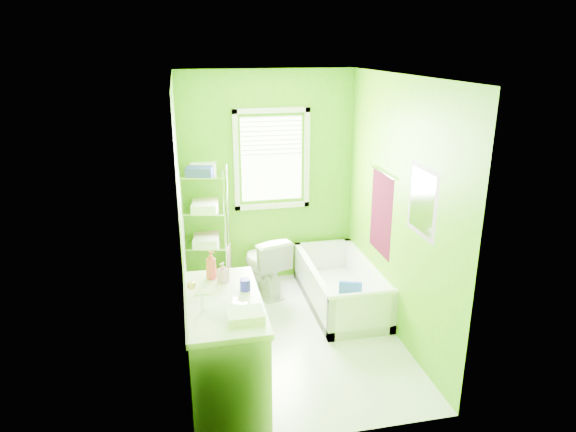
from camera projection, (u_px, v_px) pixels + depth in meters
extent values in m
plane|color=silver|center=(293.00, 336.00, 5.30)|extent=(2.90, 2.90, 0.00)
cube|color=#489507|center=(268.00, 179.00, 6.23)|extent=(2.10, 0.04, 2.60)
cube|color=#489507|center=(339.00, 282.00, 3.54)|extent=(2.10, 0.04, 2.60)
cube|color=#489507|center=(181.00, 224.00, 4.68)|extent=(0.04, 2.90, 2.60)
cube|color=#489507|center=(397.00, 210.00, 5.09)|extent=(0.04, 2.90, 2.60)
cube|color=white|center=(294.00, 76.00, 4.47)|extent=(2.10, 2.90, 0.04)
cube|color=white|center=(272.00, 159.00, 6.15)|extent=(0.74, 0.01, 1.01)
cube|color=white|center=(272.00, 206.00, 6.32)|extent=(0.92, 0.05, 0.06)
cube|color=white|center=(271.00, 110.00, 5.95)|extent=(0.92, 0.05, 0.06)
cube|color=white|center=(236.00, 161.00, 6.05)|extent=(0.06, 0.05, 1.22)
cube|color=white|center=(307.00, 158.00, 6.22)|extent=(0.06, 0.05, 1.22)
cube|color=white|center=(272.00, 135.00, 6.03)|extent=(0.72, 0.02, 0.50)
cube|color=white|center=(188.00, 305.00, 3.85)|extent=(0.02, 0.80, 2.00)
sphere|color=gold|center=(191.00, 286.00, 4.16)|extent=(0.07, 0.07, 0.07)
cube|color=#43071A|center=(381.00, 213.00, 5.46)|extent=(0.02, 0.58, 0.90)
cylinder|color=silver|center=(382.00, 172.00, 5.31)|extent=(0.02, 0.62, 0.02)
cube|color=#CC5972|center=(423.00, 202.00, 4.50)|extent=(0.02, 0.54, 0.64)
cube|color=white|center=(422.00, 202.00, 4.50)|extent=(0.01, 0.44, 0.54)
cube|color=white|center=(339.00, 298.00, 5.96)|extent=(0.73, 1.57, 0.10)
cube|color=white|center=(312.00, 287.00, 5.84)|extent=(0.07, 1.57, 0.47)
cube|color=white|center=(367.00, 282.00, 5.97)|extent=(0.07, 1.57, 0.47)
cube|color=white|center=(362.00, 316.00, 5.21)|extent=(0.73, 0.07, 0.47)
cube|color=white|center=(322.00, 259.00, 6.60)|extent=(0.73, 0.07, 0.47)
cylinder|color=white|center=(363.00, 295.00, 5.13)|extent=(0.73, 0.07, 0.07)
cylinder|color=blue|center=(350.00, 307.00, 5.60)|extent=(0.36, 0.36, 0.06)
cylinder|color=yellow|center=(350.00, 302.00, 5.58)|extent=(0.34, 0.34, 0.05)
cube|color=blue|center=(350.00, 292.00, 5.69)|extent=(0.25, 0.12, 0.23)
imported|color=white|center=(264.00, 264.00, 6.12)|extent=(0.60, 0.81, 0.74)
cube|color=white|center=(225.00, 351.00, 4.29)|extent=(0.59, 1.17, 0.85)
cube|color=white|center=(223.00, 302.00, 4.15)|extent=(0.62, 1.20, 0.05)
ellipsoid|color=white|center=(228.00, 312.00, 4.00)|extent=(0.41, 0.53, 0.14)
cylinder|color=silver|center=(202.00, 303.00, 3.93)|extent=(0.03, 0.03, 0.16)
cylinder|color=silver|center=(202.00, 295.00, 3.91)|extent=(0.12, 0.02, 0.02)
imported|color=#ED4A45|center=(211.00, 265.00, 4.48)|extent=(0.14, 0.14, 0.26)
imported|color=pink|center=(223.00, 272.00, 4.43)|extent=(0.11, 0.11, 0.18)
cylinder|color=#201BB4|center=(245.00, 285.00, 4.28)|extent=(0.09, 0.09, 0.10)
cube|color=white|center=(245.00, 316.00, 3.83)|extent=(0.27, 0.22, 0.07)
cylinder|color=silver|center=(183.00, 234.00, 5.94)|extent=(0.02, 0.02, 1.53)
cylinder|color=silver|center=(188.00, 226.00, 6.22)|extent=(0.02, 0.02, 1.53)
cylinder|color=silver|center=(225.00, 234.00, 5.94)|extent=(0.02, 0.02, 1.53)
cylinder|color=silver|center=(228.00, 226.00, 6.22)|extent=(0.02, 0.02, 1.53)
cube|color=silver|center=(209.00, 278.00, 6.28)|extent=(0.56, 0.41, 0.02)
cube|color=silver|center=(207.00, 245.00, 6.14)|extent=(0.56, 0.41, 0.02)
cube|color=silver|center=(205.00, 211.00, 6.00)|extent=(0.56, 0.41, 0.02)
cube|color=silver|center=(203.00, 175.00, 5.87)|extent=(0.56, 0.41, 0.02)
cube|color=#2A3B99|center=(199.00, 172.00, 5.76)|extent=(0.32, 0.25, 0.11)
cube|color=white|center=(203.00, 167.00, 5.96)|extent=(0.32, 0.25, 0.11)
cube|color=white|center=(205.00, 208.00, 5.89)|extent=(0.32, 0.25, 0.11)
cube|color=#DEC787|center=(205.00, 203.00, 6.09)|extent=(0.32, 0.25, 0.11)
cube|color=white|center=(206.00, 243.00, 6.05)|extent=(0.32, 0.25, 0.11)
cube|color=pink|center=(206.00, 237.00, 6.24)|extent=(0.32, 0.25, 0.11)
cube|color=pink|center=(229.00, 265.00, 6.23)|extent=(0.08, 0.27, 0.48)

